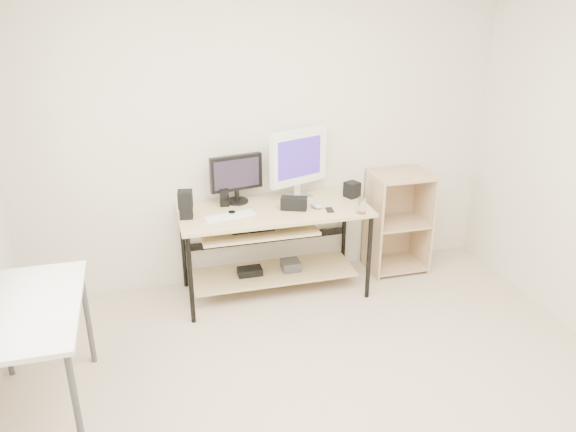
{
  "coord_description": "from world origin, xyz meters",
  "views": [
    {
      "loc": [
        -0.97,
        -2.34,
        2.39
      ],
      "look_at": [
        0.02,
        1.3,
        0.83
      ],
      "focal_mm": 35.0,
      "sensor_mm": 36.0,
      "label": 1
    }
  ],
  "objects_px": {
    "audio_controller": "(224,198)",
    "shelf_unit": "(396,220)",
    "white_imac": "(299,159)",
    "desk": "(271,233)",
    "side_table": "(26,319)",
    "black_monitor": "(236,176)"
  },
  "relations": [
    {
      "from": "audio_controller",
      "to": "shelf_unit",
      "type": "bearing_deg",
      "value": 5.33
    },
    {
      "from": "white_imac",
      "to": "audio_controller",
      "type": "xyz_separation_m",
      "value": [
        -0.62,
        -0.04,
        -0.26
      ]
    },
    {
      "from": "shelf_unit",
      "to": "white_imac",
      "type": "bearing_deg",
      "value": 178.4
    },
    {
      "from": "white_imac",
      "to": "shelf_unit",
      "type": "bearing_deg",
      "value": -22.28
    },
    {
      "from": "desk",
      "to": "white_imac",
      "type": "xyz_separation_m",
      "value": [
        0.28,
        0.19,
        0.54
      ]
    },
    {
      "from": "desk",
      "to": "side_table",
      "type": "relative_size",
      "value": 1.5
    },
    {
      "from": "side_table",
      "to": "black_monitor",
      "type": "relative_size",
      "value": 2.32
    },
    {
      "from": "shelf_unit",
      "to": "audio_controller",
      "type": "height_order",
      "value": "shelf_unit"
    },
    {
      "from": "black_monitor",
      "to": "desk",
      "type": "bearing_deg",
      "value": -52.36
    },
    {
      "from": "black_monitor",
      "to": "audio_controller",
      "type": "relative_size",
      "value": 2.99
    },
    {
      "from": "white_imac",
      "to": "desk",
      "type": "bearing_deg",
      "value": -167.2
    },
    {
      "from": "desk",
      "to": "shelf_unit",
      "type": "height_order",
      "value": "shelf_unit"
    },
    {
      "from": "side_table",
      "to": "black_monitor",
      "type": "distance_m",
      "value": 1.93
    },
    {
      "from": "black_monitor",
      "to": "white_imac",
      "type": "relative_size",
      "value": 0.76
    },
    {
      "from": "desk",
      "to": "audio_controller",
      "type": "xyz_separation_m",
      "value": [
        -0.34,
        0.14,
        0.28
      ]
    },
    {
      "from": "black_monitor",
      "to": "white_imac",
      "type": "distance_m",
      "value": 0.52
    },
    {
      "from": "audio_controller",
      "to": "side_table",
      "type": "bearing_deg",
      "value": -132.69
    },
    {
      "from": "desk",
      "to": "audio_controller",
      "type": "bearing_deg",
      "value": 157.12
    },
    {
      "from": "desk",
      "to": "white_imac",
      "type": "height_order",
      "value": "white_imac"
    },
    {
      "from": "desk",
      "to": "side_table",
      "type": "xyz_separation_m",
      "value": [
        -1.65,
        -1.06,
        0.13
      ]
    },
    {
      "from": "desk",
      "to": "side_table",
      "type": "distance_m",
      "value": 1.97
    },
    {
      "from": "shelf_unit",
      "to": "audio_controller",
      "type": "distance_m",
      "value": 1.56
    }
  ]
}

